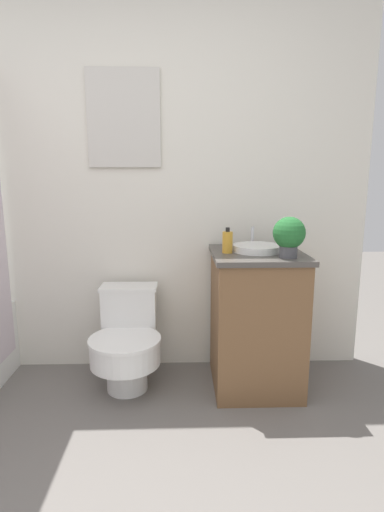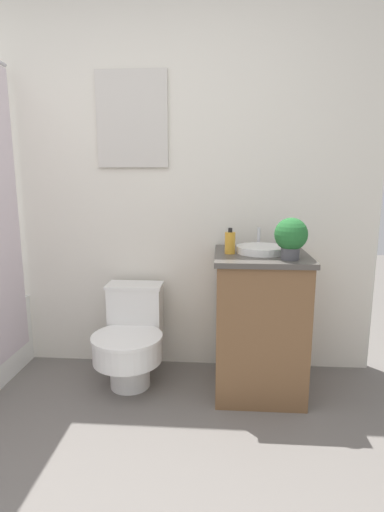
{
  "view_description": "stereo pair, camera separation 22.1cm",
  "coord_description": "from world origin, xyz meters",
  "px_view_note": "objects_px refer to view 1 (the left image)",
  "views": [
    {
      "loc": [
        0.52,
        -0.8,
        1.29
      ],
      "look_at": [
        0.58,
        1.37,
        0.86
      ],
      "focal_mm": 28.0,
      "sensor_mm": 36.0,
      "label": 1
    },
    {
      "loc": [
        0.74,
        -0.8,
        1.29
      ],
      "look_at": [
        0.58,
        1.37,
        0.86
      ],
      "focal_mm": 28.0,
      "sensor_mm": 36.0,
      "label": 2
    }
  ],
  "objects_px": {
    "toilet": "(127,341)",
    "sink": "(257,248)",
    "soap_bottle": "(227,242)",
    "potted_plant": "(289,235)"
  },
  "relations": [
    {
      "from": "toilet",
      "to": "soap_bottle",
      "type": "relative_size",
      "value": 4.03
    },
    {
      "from": "toilet",
      "to": "soap_bottle",
      "type": "xyz_separation_m",
      "value": [
        0.61,
        -0.03,
        0.62
      ]
    },
    {
      "from": "toilet",
      "to": "sink",
      "type": "height_order",
      "value": "sink"
    },
    {
      "from": "sink",
      "to": "toilet",
      "type": "bearing_deg",
      "value": -179.17
    },
    {
      "from": "sink",
      "to": "potted_plant",
      "type": "height_order",
      "value": "potted_plant"
    },
    {
      "from": "sink",
      "to": "potted_plant",
      "type": "bearing_deg",
      "value": -53.71
    },
    {
      "from": "soap_bottle",
      "to": "sink",
      "type": "bearing_deg",
      "value": 11.98
    },
    {
      "from": "soap_bottle",
      "to": "potted_plant",
      "type": "relative_size",
      "value": 0.66
    },
    {
      "from": "toilet",
      "to": "potted_plant",
      "type": "xyz_separation_m",
      "value": [
        0.93,
        -0.18,
        0.68
      ]
    },
    {
      "from": "toilet",
      "to": "potted_plant",
      "type": "bearing_deg",
      "value": -10.68
    }
  ]
}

